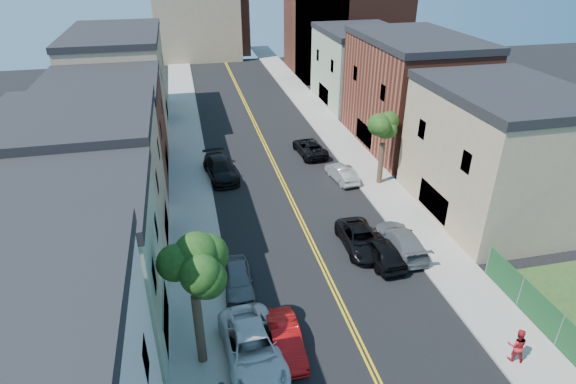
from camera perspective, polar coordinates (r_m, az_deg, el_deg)
sidewalk_left at (r=46.46m, az=-12.36°, el=4.61°), size 3.20×100.00×0.15m
sidewalk_right at (r=48.92m, az=6.49°, el=6.32°), size 3.20×100.00×0.15m
curb_left at (r=46.47m, az=-10.20°, el=4.83°), size 0.30×100.00×0.15m
curb_right at (r=48.40m, az=4.52°, el=6.17°), size 0.30×100.00×0.15m
bldg_left_palegrn at (r=24.28m, az=-26.19°, el=-10.16°), size 9.00×8.00×8.50m
bldg_left_tan_near at (r=31.65m, az=-23.34°, el=0.15°), size 9.00×10.00×9.00m
bldg_left_brick at (r=41.81m, az=-21.12°, el=6.47°), size 9.00×12.00×8.00m
bldg_left_tan_far at (r=54.86m, az=-19.71°, el=12.45°), size 9.00×16.00×9.50m
bldg_right_tan at (r=36.93m, az=24.00°, el=3.96°), size 9.00×12.00×9.00m
bldg_right_brick at (r=47.93m, az=14.66°, el=11.36°), size 9.00×14.00×10.00m
bldg_right_palegrn at (r=60.46m, az=8.65°, el=14.59°), size 9.00×12.00×8.50m
church at (r=74.60m, az=6.32°, el=19.63°), size 16.20×14.20×22.60m
backdrop_left at (r=85.73m, az=-10.99°, el=19.57°), size 14.00×8.00×12.00m
backdrop_center at (r=90.07m, az=-8.38°, el=19.52°), size 10.00×8.00×10.00m
tree_left_mid at (r=20.40m, az=-11.79°, el=-7.05°), size 5.20×5.20×9.29m
tree_right_far at (r=38.28m, az=11.79°, el=8.70°), size 4.40×4.40×8.03m
red_sedan at (r=24.41m, az=-0.32°, el=-17.50°), size 1.47×4.18×1.38m
white_pickup at (r=23.91m, az=-4.34°, el=-18.43°), size 3.01×5.95×1.61m
grey_car_left at (r=28.00m, az=-6.11°, el=-10.52°), size 1.81×4.25×1.43m
black_car_left at (r=40.95m, az=-8.21°, el=2.84°), size 3.05×5.92×1.64m
grey_car_right at (r=31.92m, az=13.55°, el=-5.73°), size 2.17×5.26×1.52m
black_car_right at (r=30.69m, az=11.28°, el=-6.94°), size 2.04×4.63×1.55m
silver_car_right at (r=40.32m, az=6.59°, el=2.29°), size 1.96×4.23×1.34m
dark_car_right_far at (r=45.19m, az=2.66°, el=5.44°), size 2.71×5.21×1.40m
black_suv_lane at (r=31.64m, az=8.82°, el=-5.69°), size 2.35×5.02×1.39m
pedestrian_right at (r=26.05m, az=26.08°, el=-16.39°), size 1.11×1.01×1.86m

